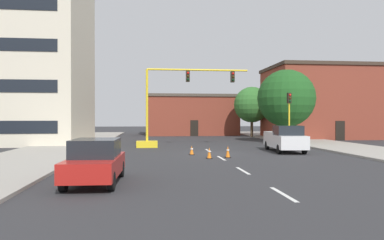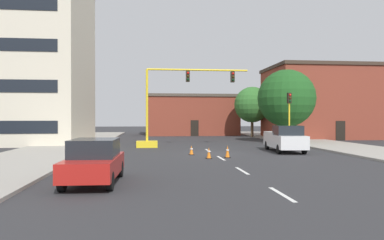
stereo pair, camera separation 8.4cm
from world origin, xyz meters
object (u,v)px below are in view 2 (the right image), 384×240
Objects in this scene: pickup_truck_white at (285,139)px; traffic_cone_roadside_c at (209,153)px; tree_right_far at (252,105)px; traffic_signal_gantry at (162,121)px; sedan_red_near_left at (94,161)px; traffic_cone_roadside_a at (191,150)px; traffic_light_pole_right at (289,107)px; tree_right_mid at (286,98)px; traffic_cone_roadside_b at (227,152)px.

traffic_cone_roadside_c is (-6.40, -4.00, -0.62)m from pickup_truck_white.
traffic_cone_roadside_c is at bearing -111.32° from tree_right_far.
sedan_red_near_left is at bearing -100.17° from traffic_signal_gantry.
traffic_signal_gantry is 1.76× the size of pickup_truck_white.
traffic_light_pole_right is at bearing 34.31° from traffic_cone_roadside_a.
traffic_cone_roadside_a is at bearing -168.14° from pickup_truck_white.
tree_right_mid is at bearing 68.69° from pickup_truck_white.
pickup_truck_white reaches higher than traffic_cone_roadside_c.
traffic_light_pole_right reaches higher than pickup_truck_white.
tree_right_mid reaches higher than traffic_cone_roadside_a.
sedan_red_near_left is 6.31× the size of traffic_cone_roadside_c.
tree_right_mid is at bearing 72.23° from traffic_light_pole_right.
tree_right_mid is (1.52, 4.74, 1.03)m from traffic_light_pole_right.
traffic_signal_gantry is 2.03× the size of traffic_light_pole_right.
sedan_red_near_left reaches higher than traffic_cone_roadside_a.
traffic_light_pole_right is at bearing 65.46° from pickup_truck_white.
traffic_signal_gantry is at bearing -160.68° from tree_right_mid.
pickup_truck_white reaches higher than traffic_cone_roadside_b.
traffic_cone_roadside_c is at bearing -134.04° from traffic_light_pole_right.
sedan_red_near_left is 11.02m from traffic_cone_roadside_b.
traffic_light_pole_right is at bearing -93.36° from tree_right_far.
traffic_light_pole_right is 0.64× the size of tree_right_mid.
pickup_truck_white is at bearing 44.65° from sedan_red_near_left.
tree_right_far reaches higher than sedan_red_near_left.
traffic_signal_gantry is at bearing 79.83° from sedan_red_near_left.
pickup_truck_white is 6.29m from traffic_cone_roadside_b.
traffic_cone_roadside_c is (5.79, 8.04, -0.53)m from sedan_red_near_left.
traffic_light_pole_right is 12.87m from traffic_cone_roadside_c.
traffic_cone_roadside_a is at bearing -115.27° from tree_right_far.
traffic_light_pole_right reaches higher than traffic_cone_roadside_b.
pickup_truck_white is at bearing 31.99° from traffic_cone_roadside_c.
tree_right_far is at bearing 51.37° from traffic_signal_gantry.
traffic_signal_gantry is 19.77m from tree_right_far.
traffic_cone_roadside_b reaches higher than traffic_cone_roadside_a.
traffic_cone_roadside_a is (-10.42, -22.07, -3.95)m from tree_right_far.
pickup_truck_white reaches higher than traffic_cone_roadside_a.
traffic_light_pole_right is 22.48m from sedan_red_near_left.
traffic_light_pole_right is 7.40× the size of traffic_cone_roadside_a.
traffic_cone_roadside_b is 1.09× the size of traffic_cone_roadside_c.
sedan_red_near_left is at bearing -126.30° from tree_right_mid.
pickup_truck_white is 7.07× the size of traffic_cone_roadside_b.
traffic_signal_gantry is 13.84m from tree_right_mid.
pickup_truck_white is 1.22× the size of sedan_red_near_left.
traffic_cone_roadside_b is (-8.92, -13.30, -4.17)m from tree_right_mid.
sedan_red_near_left is (-15.37, -32.60, -3.38)m from tree_right_far.
traffic_cone_roadside_c reaches higher than traffic_cone_roadside_a.
tree_right_mid reaches higher than tree_right_far.
pickup_truck_white reaches higher than sedan_red_near_left.
tree_right_far reaches higher than traffic_cone_roadside_b.
traffic_cone_roadside_c is (-10.19, -13.71, -4.21)m from tree_right_mid.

